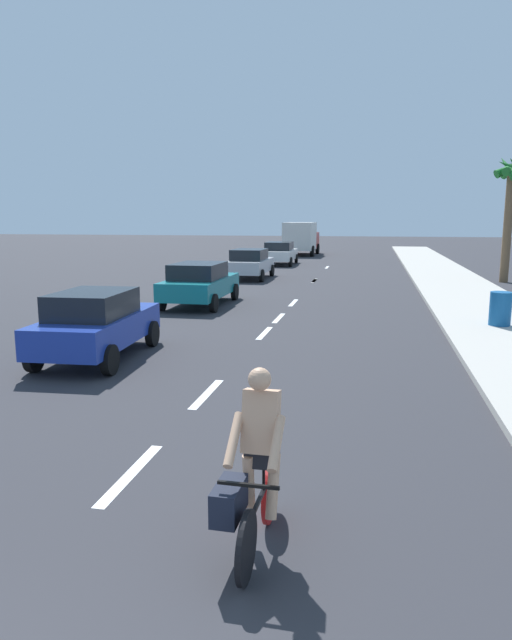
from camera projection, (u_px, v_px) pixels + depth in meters
name	position (u px, v px, depth m)	size (l,w,h in m)	color
ground_plane	(295.00, 301.00, 21.93)	(160.00, 160.00, 0.00)	#2D2D33
sidewalk_strip	(469.00, 298.00, 22.51)	(3.60, 80.00, 0.14)	#B2ADA3
lane_stripe_1	(131.00, 474.00, 7.17)	(0.16, 1.80, 0.01)	white
lane_stripe_2	(207.00, 394.00, 10.42)	(0.16, 1.80, 0.01)	white
lane_stripe_3	(265.00, 333.00, 15.91)	(0.16, 1.80, 0.01)	white
lane_stripe_4	(279.00, 318.00, 18.28)	(0.16, 1.80, 0.01)	white
lane_stripe_5	(293.00, 303.00, 21.59)	(0.16, 1.80, 0.01)	white
lane_stripe_6	(314.00, 281.00, 29.09)	(0.16, 1.80, 0.01)	white
lane_stripe_7	(314.00, 280.00, 29.25)	(0.16, 1.80, 0.01)	white
lane_stripe_8	(327.00, 267.00, 37.02)	(0.16, 1.80, 0.01)	white
cyclist	(253.00, 470.00, 5.38)	(0.62, 1.71, 1.82)	black
parked_car_blue	(96.00, 323.00, 12.91)	(2.04, 4.06, 1.57)	#1E389E
parked_car_teal	(200.00, 283.00, 20.86)	(2.07, 4.48, 1.57)	#14727A
parked_car_silver	(250.00, 263.00, 29.99)	(2.02, 4.37, 1.57)	#B7BABF
parked_car_white	(280.00, 252.00, 38.92)	(2.14, 4.58, 1.57)	white
delivery_truck	(301.00, 238.00, 49.01)	(2.76, 6.28, 2.80)	maroon
palm_tree_far	(511.00, 186.00, 27.66)	(1.70, 1.86, 6.35)	brown
trash_bin_far	(500.00, 309.00, 16.25)	(0.60, 0.60, 0.96)	#14518C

